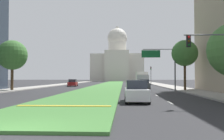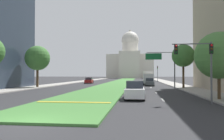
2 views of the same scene
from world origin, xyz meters
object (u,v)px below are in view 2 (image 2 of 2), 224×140
(street_tree_right_near, at_px, (219,56))
(street_tree_right_mid, at_px, (183,56))
(sedan_midblock, at_px, (150,82))
(street_tree_left_mid, at_px, (38,58))
(capitol_building, at_px, (130,62))
(overhead_guide_sign, at_px, (164,62))
(box_truck_delivery, at_px, (148,78))
(sedan_lead_stopped, at_px, (135,91))
(traffic_light_near_right, at_px, (201,59))
(traffic_light_far_right, at_px, (158,72))
(sedan_distant, at_px, (89,81))

(street_tree_right_near, xyz_separation_m, street_tree_right_mid, (0.26, 17.96, 1.45))
(street_tree_right_near, relative_size, sedan_midblock, 1.48)
(street_tree_left_mid, bearing_deg, capitol_building, 83.18)
(overhead_guide_sign, relative_size, box_truck_delivery, 1.02)
(sedan_lead_stopped, bearing_deg, street_tree_right_mid, 64.97)
(street_tree_left_mid, bearing_deg, box_truck_delivery, 36.66)
(street_tree_right_mid, bearing_deg, overhead_guide_sign, -174.71)
(traffic_light_near_right, xyz_separation_m, traffic_light_far_right, (0.84, 52.42, -0.48))
(traffic_light_far_right, bearing_deg, box_truck_delivery, -101.91)
(street_tree_right_near, distance_m, street_tree_left_mid, 30.89)
(overhead_guide_sign, height_order, street_tree_left_mid, street_tree_left_mid)
(capitol_building, height_order, sedan_lead_stopped, capitol_building)
(traffic_light_far_right, height_order, street_tree_right_mid, street_tree_right_mid)
(capitol_building, xyz_separation_m, traffic_light_near_right, (10.56, -128.01, -7.08))
(traffic_light_near_right, bearing_deg, sedan_distant, 115.26)
(traffic_light_near_right, xyz_separation_m, street_tree_left_mid, (-23.55, 19.38, 1.62))
(traffic_light_near_right, bearing_deg, street_tree_left_mid, 140.55)
(traffic_light_far_right, relative_size, sedan_lead_stopped, 1.12)
(overhead_guide_sign, bearing_deg, box_truck_delivery, 98.15)
(street_tree_right_mid, relative_size, sedan_midblock, 1.76)
(traffic_light_far_right, relative_size, street_tree_right_mid, 0.68)
(box_truck_delivery, bearing_deg, sedan_midblock, -89.83)
(sedan_midblock, height_order, sedan_distant, sedan_midblock)
(sedan_lead_stopped, bearing_deg, street_tree_right_near, -3.77)
(street_tree_right_mid, bearing_deg, traffic_light_near_right, -97.13)
(capitol_building, height_order, traffic_light_far_right, capitol_building)
(capitol_building, xyz_separation_m, street_tree_right_near, (12.87, -125.48, -6.64))
(street_tree_left_mid, distance_m, sedan_midblock, 23.07)
(traffic_light_near_right, relative_size, sedan_lead_stopped, 1.12)
(street_tree_left_mid, bearing_deg, traffic_light_near_right, -39.45)
(sedan_midblock, xyz_separation_m, box_truck_delivery, (-0.02, 6.29, 0.89))
(sedan_lead_stopped, relative_size, sedan_midblock, 1.06)
(sedan_lead_stopped, distance_m, box_truck_delivery, 31.85)
(traffic_light_far_right, distance_m, street_tree_right_near, 49.92)
(street_tree_right_near, bearing_deg, street_tree_right_mid, 89.18)
(traffic_light_near_right, relative_size, sedan_distant, 1.23)
(street_tree_right_near, bearing_deg, traffic_light_far_right, 91.68)
(capitol_building, relative_size, overhead_guide_sign, 4.90)
(overhead_guide_sign, distance_m, sedan_midblock, 9.38)
(sedan_lead_stopped, bearing_deg, sedan_distant, 109.57)
(traffic_light_near_right, distance_m, street_tree_right_mid, 20.73)
(street_tree_left_mid, xyz_separation_m, sedan_midblock, (20.69, 9.09, -4.63))
(capitol_building, height_order, traffic_light_near_right, capitol_building)
(street_tree_right_near, relative_size, sedan_lead_stopped, 1.39)
(traffic_light_far_right, bearing_deg, sedan_lead_stopped, -97.41)
(street_tree_right_near, height_order, box_truck_delivery, street_tree_right_near)
(traffic_light_far_right, distance_m, overhead_guide_sign, 32.31)
(overhead_guide_sign, xyz_separation_m, sedan_lead_stopped, (-4.79, -17.13, -3.78))
(street_tree_left_mid, relative_size, sedan_midblock, 1.76)
(street_tree_right_mid, relative_size, sedan_lead_stopped, 1.66)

